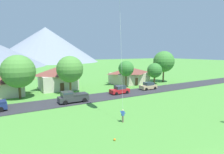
# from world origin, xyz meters

# --- Properties ---
(road_strip) EXTENTS (160.00, 6.17, 0.08)m
(road_strip) POSITION_xyz_m (0.00, 26.67, 0.04)
(road_strip) COLOR #2D2D33
(road_strip) RESTS_ON ground
(mountain_west_ridge) EXTENTS (94.56, 94.56, 31.39)m
(mountain_west_ridge) POSITION_xyz_m (20.34, 173.37, 15.69)
(mountain_west_ridge) COLOR gray
(mountain_west_ridge) RESTS_ON ground
(house_leftmost) EXTENTS (10.39, 7.48, 4.66)m
(house_leftmost) POSITION_xyz_m (15.76, 37.03, 2.41)
(house_leftmost) COLOR beige
(house_leftmost) RESTS_ON ground
(house_right_center) EXTENTS (8.62, 7.90, 5.36)m
(house_right_center) POSITION_xyz_m (-3.75, 39.10, 2.78)
(house_right_center) COLOR beige
(house_right_center) RESTS_ON ground
(tree_near_left) EXTENTS (6.18, 6.18, 9.19)m
(tree_near_left) POSITION_xyz_m (26.25, 34.10, 6.08)
(tree_near_left) COLOR brown
(tree_near_left) RESTS_ON ground
(tree_left_of_center) EXTENTS (3.88, 3.88, 6.73)m
(tree_left_of_center) POSITION_xyz_m (11.65, 32.59, 4.75)
(tree_left_of_center) COLOR brown
(tree_left_of_center) RESTS_ON ground
(tree_center) EXTENTS (6.21, 6.21, 8.37)m
(tree_center) POSITION_xyz_m (-12.42, 33.34, 5.25)
(tree_center) COLOR #4C3823
(tree_center) RESTS_ON ground
(tree_near_right) EXTENTS (5.69, 5.69, 8.08)m
(tree_near_right) POSITION_xyz_m (-2.57, 33.13, 5.22)
(tree_near_right) COLOR brown
(tree_near_right) RESTS_ON ground
(tree_far_right) EXTENTS (4.08, 4.08, 5.91)m
(tree_far_right) POSITION_xyz_m (21.03, 32.33, 3.85)
(tree_far_right) COLOR brown
(tree_far_right) RESTS_ON ground
(parked_car_tan_west_end) EXTENTS (4.22, 2.12, 1.68)m
(parked_car_tan_west_end) POSITION_xyz_m (14.60, 27.54, 0.87)
(parked_car_tan_west_end) COLOR tan
(parked_car_tan_west_end) RESTS_ON road_strip
(parked_car_red_mid_west) EXTENTS (4.22, 2.11, 1.68)m
(parked_car_red_mid_west) POSITION_xyz_m (6.20, 27.09, 0.87)
(parked_car_red_mid_west) COLOR red
(parked_car_red_mid_west) RESTS_ON road_strip
(pickup_truck_charcoal_east_side) EXTENTS (5.24, 2.41, 1.99)m
(pickup_truck_charcoal_east_side) POSITION_xyz_m (-4.68, 25.50, 1.06)
(pickup_truck_charcoal_east_side) COLOR #333338
(pickup_truck_charcoal_east_side) RESTS_ON road_strip
(soccer_ball) EXTENTS (0.24, 0.24, 0.24)m
(soccer_ball) POSITION_xyz_m (-5.68, 9.61, 0.12)
(soccer_ball) COLOR orange
(soccer_ball) RESTS_ON ground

